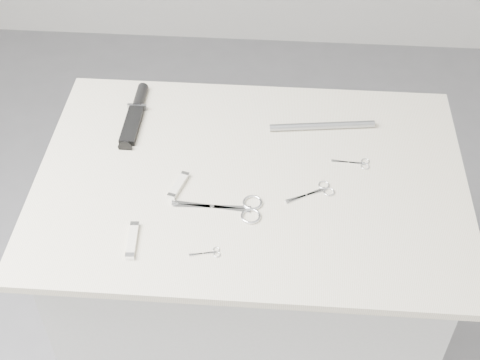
# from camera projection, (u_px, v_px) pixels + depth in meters

# --- Properties ---
(plinth) EXTENTS (0.90, 0.60, 0.90)m
(plinth) POSITION_uv_depth(u_px,v_px,m) (249.00, 295.00, 1.88)
(plinth) COLOR #BBBBB8
(plinth) RESTS_ON ground
(display_board) EXTENTS (1.00, 0.70, 0.02)m
(display_board) POSITION_uv_depth(u_px,v_px,m) (251.00, 180.00, 1.56)
(display_board) COLOR beige
(display_board) RESTS_ON plinth
(large_shears) EXTENTS (0.20, 0.09, 0.01)m
(large_shears) POSITION_uv_depth(u_px,v_px,m) (237.00, 208.00, 1.48)
(large_shears) COLOR silver
(large_shears) RESTS_ON display_board
(embroidery_scissors_a) EXTENTS (0.11, 0.08, 0.00)m
(embroidery_scissors_a) POSITION_uv_depth(u_px,v_px,m) (317.00, 191.00, 1.52)
(embroidery_scissors_a) COLOR silver
(embroidery_scissors_a) RESTS_ON display_board
(embroidery_scissors_b) EXTENTS (0.09, 0.04, 0.00)m
(embroidery_scissors_b) POSITION_uv_depth(u_px,v_px,m) (357.00, 163.00, 1.58)
(embroidery_scissors_b) COLOR silver
(embroidery_scissors_b) RESTS_ON display_board
(tiny_scissors) EXTENTS (0.07, 0.03, 0.00)m
(tiny_scissors) POSITION_uv_depth(u_px,v_px,m) (209.00, 253.00, 1.39)
(tiny_scissors) COLOR silver
(tiny_scissors) RESTS_ON display_board
(sheathed_knife) EXTENTS (0.05, 0.23, 0.03)m
(sheathed_knife) POSITION_uv_depth(u_px,v_px,m) (136.00, 112.00, 1.71)
(sheathed_knife) COLOR black
(sheathed_knife) RESTS_ON display_board
(pocket_knife_a) EXTENTS (0.03, 0.10, 0.01)m
(pocket_knife_a) POSITION_uv_depth(u_px,v_px,m) (132.00, 240.00, 1.41)
(pocket_knife_a) COLOR silver
(pocket_knife_a) RESTS_ON display_board
(pocket_knife_b) EXTENTS (0.04, 0.09, 0.01)m
(pocket_knife_b) POSITION_uv_depth(u_px,v_px,m) (179.00, 185.00, 1.52)
(pocket_knife_b) COLOR silver
(pocket_knife_b) RESTS_ON display_board
(metal_rail) EXTENTS (0.26, 0.05, 0.02)m
(metal_rail) POSITION_uv_depth(u_px,v_px,m) (322.00, 126.00, 1.67)
(metal_rail) COLOR #9A9DA3
(metal_rail) RESTS_ON display_board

